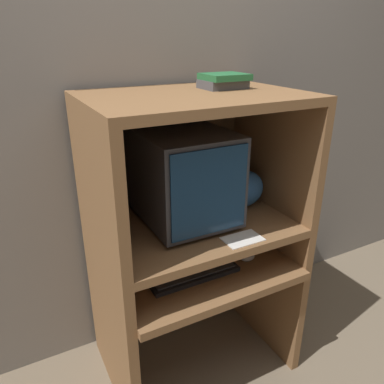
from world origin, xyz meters
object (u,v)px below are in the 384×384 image
object	(u,v)px
keyboard	(192,272)
mouse	(248,257)
crt_monitor	(183,175)
book_stack	(224,81)
snack_bag	(242,189)

from	to	relation	value
keyboard	mouse	size ratio (longest dim) A/B	5.66
crt_monitor	mouse	distance (m)	0.49
book_stack	keyboard	bearing A→B (deg)	-143.95
keyboard	snack_bag	size ratio (longest dim) A/B	1.84
crt_monitor	snack_bag	xyz separation A→B (m)	(0.31, -0.00, -0.12)
crt_monitor	book_stack	bearing A→B (deg)	7.94
crt_monitor	mouse	size ratio (longest dim) A/B	6.54
crt_monitor	mouse	bearing A→B (deg)	-33.53
keyboard	mouse	world-z (taller)	mouse
mouse	book_stack	bearing A→B (deg)	101.44
crt_monitor	book_stack	size ratio (longest dim) A/B	2.58
keyboard	crt_monitor	bearing A→B (deg)	77.09
crt_monitor	keyboard	size ratio (longest dim) A/B	1.16
mouse	crt_monitor	bearing A→B (deg)	146.47
book_stack	crt_monitor	bearing A→B (deg)	-172.06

